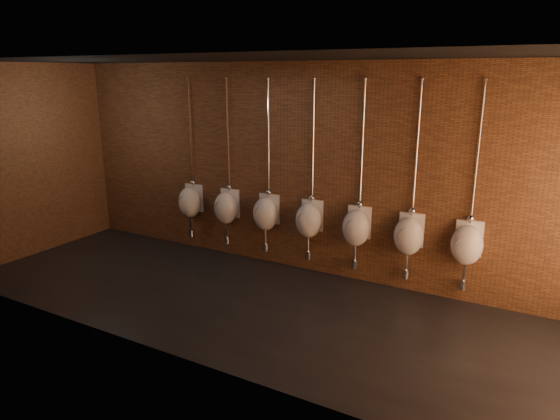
% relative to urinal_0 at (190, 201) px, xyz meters
% --- Properties ---
extents(ground, '(8.50, 8.50, 0.00)m').
position_rel_urinal_0_xyz_m(ground, '(2.02, -1.35, -0.88)').
color(ground, black).
rests_on(ground, ground).
extents(room_shell, '(8.54, 3.04, 3.22)m').
position_rel_urinal_0_xyz_m(room_shell, '(2.02, -1.35, 1.13)').
color(room_shell, black).
rests_on(room_shell, ground).
extents(urinal_0, '(0.45, 0.40, 2.72)m').
position_rel_urinal_0_xyz_m(urinal_0, '(0.00, 0.00, 0.00)').
color(urinal_0, white).
rests_on(urinal_0, ground).
extents(urinal_1, '(0.45, 0.40, 2.72)m').
position_rel_urinal_0_xyz_m(urinal_1, '(0.77, 0.00, 0.00)').
color(urinal_1, white).
rests_on(urinal_1, ground).
extents(urinal_2, '(0.45, 0.40, 2.72)m').
position_rel_urinal_0_xyz_m(urinal_2, '(1.53, 0.00, 0.00)').
color(urinal_2, white).
rests_on(urinal_2, ground).
extents(urinal_3, '(0.45, 0.40, 2.72)m').
position_rel_urinal_0_xyz_m(urinal_3, '(2.30, 0.00, 0.00)').
color(urinal_3, white).
rests_on(urinal_3, ground).
extents(urinal_4, '(0.45, 0.40, 2.72)m').
position_rel_urinal_0_xyz_m(urinal_4, '(3.06, 0.00, 0.00)').
color(urinal_4, white).
rests_on(urinal_4, ground).
extents(urinal_5, '(0.45, 0.40, 2.72)m').
position_rel_urinal_0_xyz_m(urinal_5, '(3.83, 0.00, 0.00)').
color(urinal_5, white).
rests_on(urinal_5, ground).
extents(urinal_6, '(0.45, 0.40, 2.72)m').
position_rel_urinal_0_xyz_m(urinal_6, '(4.59, 0.00, 0.00)').
color(urinal_6, white).
rests_on(urinal_6, ground).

